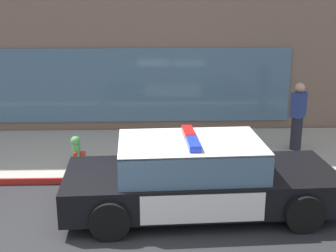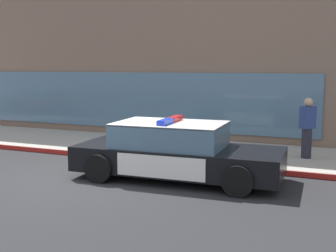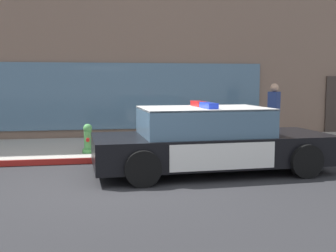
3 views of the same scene
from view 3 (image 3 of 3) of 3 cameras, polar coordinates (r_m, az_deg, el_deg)
name	(u,v)px [view 3 (image 3 of 3)]	position (r m, az deg, el deg)	size (l,w,h in m)	color
ground	(114,182)	(8.07, -7.40, -7.68)	(48.00, 48.00, 0.00)	#262628
sidewalk	(108,148)	(11.67, -8.22, -3.02)	(48.00, 3.56, 0.15)	#A39E93
curb_red_paint	(110,160)	(9.91, -7.90, -4.66)	(28.80, 0.04, 0.14)	maroon
storefront_building	(118,13)	(18.23, -6.88, 15.16)	(24.68, 9.33, 9.59)	#7A6051
police_cruiser	(210,140)	(8.85, 5.72, -1.95)	(5.08, 2.29, 1.49)	black
fire_hydrant	(88,139)	(10.49, -10.89, -1.74)	(0.34, 0.39, 0.73)	#4C994C
pedestrian_on_sidewalk	(274,112)	(12.58, 14.29, 1.82)	(0.46, 0.47, 1.71)	#23232D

